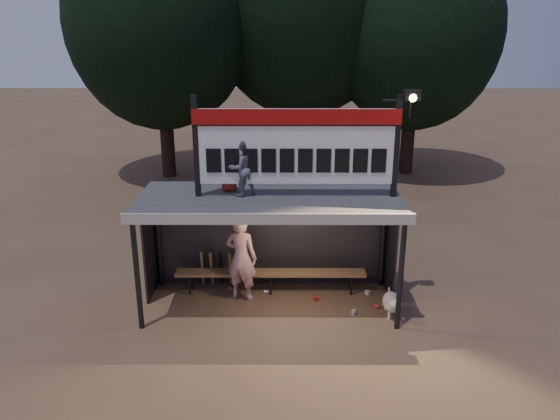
% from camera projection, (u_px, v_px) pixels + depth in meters
% --- Properties ---
extents(ground, '(80.00, 80.00, 0.00)m').
position_uv_depth(ground, '(270.00, 304.00, 11.11)').
color(ground, brown).
rests_on(ground, ground).
extents(player, '(0.77, 0.63, 1.82)m').
position_uv_depth(player, '(241.00, 258.00, 11.10)').
color(player, white).
rests_on(player, ground).
extents(child_a, '(0.66, 0.63, 1.08)m').
position_uv_depth(child_a, '(242.00, 168.00, 10.23)').
color(child_a, slate).
rests_on(child_a, dugout_shelter).
extents(child_b, '(0.48, 0.38, 0.85)m').
position_uv_depth(child_b, '(229.00, 170.00, 10.55)').
color(child_b, '#A12918').
rests_on(child_b, dugout_shelter).
extents(dugout_shelter, '(5.10, 2.08, 2.32)m').
position_uv_depth(dugout_shelter, '(270.00, 215.00, 10.75)').
color(dugout_shelter, '#3F3F42').
rests_on(dugout_shelter, ground).
extents(scoreboard_assembly, '(4.10, 0.27, 1.99)m').
position_uv_depth(scoreboard_assembly, '(299.00, 144.00, 10.03)').
color(scoreboard_assembly, black).
rests_on(scoreboard_assembly, dugout_shelter).
extents(bench, '(4.00, 0.35, 0.48)m').
position_uv_depth(bench, '(271.00, 273.00, 11.50)').
color(bench, '#916944').
rests_on(bench, ground).
extents(tree_left, '(6.46, 6.46, 9.27)m').
position_uv_depth(tree_left, '(159.00, 21.00, 18.81)').
color(tree_left, black).
rests_on(tree_left, ground).
extents(tree_mid, '(7.22, 7.22, 10.36)m').
position_uv_depth(tree_mid, '(303.00, 3.00, 20.01)').
color(tree_mid, '#2E2214').
rests_on(tree_mid, ground).
extents(tree_right, '(6.08, 6.08, 8.72)m').
position_uv_depth(tree_right, '(416.00, 31.00, 19.37)').
color(tree_right, black).
rests_on(tree_right, ground).
extents(dog, '(0.36, 0.81, 0.49)m').
position_uv_depth(dog, '(392.00, 303.00, 10.61)').
color(dog, white).
rests_on(dog, ground).
extents(bats, '(0.68, 0.35, 0.84)m').
position_uv_depth(bats, '(216.00, 268.00, 11.76)').
color(bats, '#9A7848').
rests_on(bats, ground).
extents(litter, '(3.13, 1.13, 0.08)m').
position_uv_depth(litter, '(318.00, 298.00, 11.29)').
color(litter, '#B01E22').
rests_on(litter, ground).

